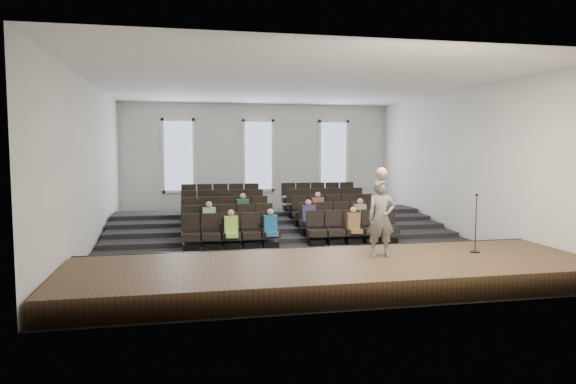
% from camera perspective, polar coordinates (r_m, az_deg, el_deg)
% --- Properties ---
extents(ground, '(14.00, 14.00, 0.00)m').
position_cam_1_polar(ground, '(16.49, 0.20, -5.68)').
color(ground, black).
rests_on(ground, ground).
extents(ceiling, '(12.00, 14.00, 0.02)m').
position_cam_1_polar(ceiling, '(16.34, 0.21, 11.87)').
color(ceiling, white).
rests_on(ceiling, ground).
extents(wall_back, '(12.00, 0.04, 5.00)m').
position_cam_1_polar(wall_back, '(23.14, -3.34, 3.58)').
color(wall_back, silver).
rests_on(wall_back, ground).
extents(wall_front, '(12.00, 0.04, 5.00)m').
position_cam_1_polar(wall_front, '(9.46, 8.88, 1.66)').
color(wall_front, silver).
rests_on(wall_front, ground).
extents(wall_left, '(0.04, 14.00, 5.00)m').
position_cam_1_polar(wall_left, '(16.12, -21.27, 2.69)').
color(wall_left, silver).
rests_on(wall_left, ground).
extents(wall_right, '(0.04, 14.00, 5.00)m').
position_cam_1_polar(wall_right, '(18.41, 18.90, 2.99)').
color(wall_right, silver).
rests_on(wall_right, ground).
extents(stage, '(11.80, 3.60, 0.50)m').
position_cam_1_polar(stage, '(11.60, 5.39, -8.96)').
color(stage, '#47351E').
rests_on(stage, ground).
extents(stage_lip, '(11.80, 0.06, 0.52)m').
position_cam_1_polar(stage_lip, '(13.26, 3.15, -7.19)').
color(stage_lip, black).
rests_on(stage_lip, ground).
extents(risers, '(11.80, 4.80, 0.60)m').
position_cam_1_polar(risers, '(19.54, -1.69, -3.44)').
color(risers, black).
rests_on(risers, ground).
extents(seating_rows, '(6.80, 4.70, 1.67)m').
position_cam_1_polar(seating_rows, '(17.88, -0.80, -2.65)').
color(seating_rows, black).
rests_on(seating_rows, ground).
extents(windows, '(8.44, 0.10, 3.24)m').
position_cam_1_polar(windows, '(23.07, -3.32, 4.07)').
color(windows, white).
rests_on(windows, wall_back).
extents(audience, '(5.45, 2.64, 1.10)m').
position_cam_1_polar(audience, '(16.68, -0.02, -2.74)').
color(audience, '#A0D957').
rests_on(audience, seating_rows).
extents(speaker, '(0.68, 0.47, 1.80)m').
position_cam_1_polar(speaker, '(12.16, 10.31, -2.87)').
color(speaker, slate).
rests_on(speaker, stage).
extents(mic_stand, '(0.24, 0.24, 1.43)m').
position_cam_1_polar(mic_stand, '(13.30, 20.11, -4.49)').
color(mic_stand, black).
rests_on(mic_stand, stage).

